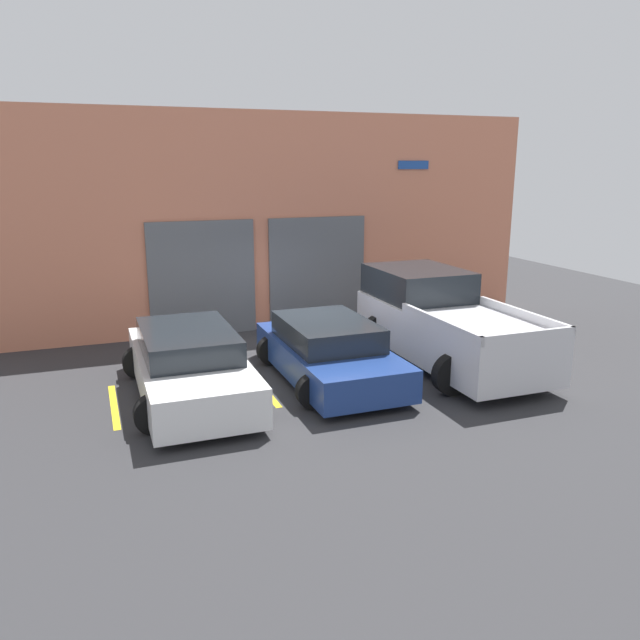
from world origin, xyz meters
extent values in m
plane|color=#2D2D30|center=(0.00, 0.00, 0.00)|extent=(28.00, 28.00, 0.00)
cube|color=#D17A5B|center=(0.00, 3.30, 2.72)|extent=(14.72, 0.60, 5.44)
cube|color=#595B60|center=(-1.71, 2.96, 1.42)|extent=(2.61, 0.08, 2.84)
cube|color=#595B60|center=(1.31, 2.96, 1.42)|extent=(2.61, 0.08, 2.84)
cube|color=#1E4799|center=(4.05, 2.97, 4.14)|extent=(0.90, 0.03, 0.22)
cube|color=silver|center=(2.73, -1.24, 0.70)|extent=(1.99, 5.10, 0.97)
cube|color=#1E2328|center=(2.73, 0.17, 1.52)|extent=(1.83, 2.29, 0.67)
cube|color=silver|center=(1.77, -2.38, 1.28)|extent=(0.08, 2.80, 0.18)
cube|color=silver|center=(3.68, -2.38, 1.28)|extent=(0.08, 2.80, 0.18)
cube|color=silver|center=(2.73, -3.75, 1.28)|extent=(1.99, 0.08, 0.18)
cylinder|color=black|center=(1.84, 0.34, 0.39)|extent=(0.79, 0.22, 0.79)
cylinder|color=black|center=(3.61, 0.34, 0.39)|extent=(0.79, 0.22, 0.79)
cylinder|color=black|center=(1.84, -2.82, 0.39)|extent=(0.79, 0.22, 0.79)
cylinder|color=black|center=(3.61, -2.82, 0.39)|extent=(0.79, 0.22, 0.79)
cube|color=white|center=(-2.73, -1.24, 0.48)|extent=(1.81, 4.56, 0.68)
cube|color=#1E2328|center=(-2.73, -1.12, 1.04)|extent=(1.60, 2.51, 0.44)
cylinder|color=black|center=(-3.52, 0.18, 0.32)|extent=(0.64, 0.22, 0.64)
cylinder|color=black|center=(-1.93, 0.18, 0.32)|extent=(0.64, 0.22, 0.64)
cylinder|color=black|center=(-3.52, -2.65, 0.32)|extent=(0.64, 0.22, 0.64)
cylinder|color=black|center=(-1.93, -2.65, 0.32)|extent=(0.64, 0.22, 0.64)
cube|color=navy|center=(0.00, -1.24, 0.44)|extent=(1.82, 4.23, 0.60)
cube|color=#1E2328|center=(0.00, -1.13, 0.96)|extent=(1.60, 2.33, 0.46)
cylinder|color=black|center=(-0.80, 0.07, 0.31)|extent=(0.62, 0.22, 0.62)
cylinder|color=black|center=(0.80, 0.07, 0.31)|extent=(0.62, 0.22, 0.62)
cylinder|color=black|center=(-0.80, -2.55, 0.31)|extent=(0.62, 0.22, 0.62)
cylinder|color=black|center=(0.80, -2.55, 0.31)|extent=(0.62, 0.22, 0.62)
cube|color=gold|center=(-4.09, -1.24, 0.00)|extent=(0.12, 2.20, 0.01)
cube|color=gold|center=(-1.36, -1.24, 0.00)|extent=(0.12, 2.20, 0.01)
cube|color=gold|center=(1.36, -1.24, 0.00)|extent=(0.12, 2.20, 0.01)
cube|color=gold|center=(4.09, -1.24, 0.00)|extent=(0.12, 2.20, 0.01)
camera|label=1|loc=(-4.28, -12.20, 4.18)|focal=35.00mm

